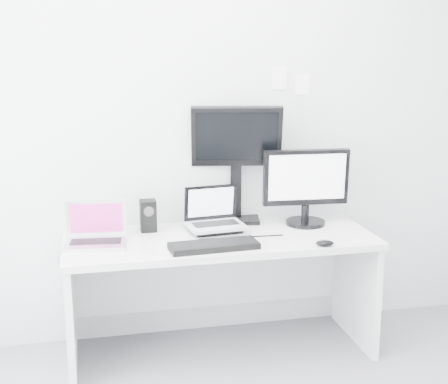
{
  "coord_description": "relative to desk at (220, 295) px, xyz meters",
  "views": [
    {
      "loc": [
        -0.76,
        -2.29,
        1.84
      ],
      "look_at": [
        0.02,
        1.23,
        1.0
      ],
      "focal_mm": 51.98,
      "sensor_mm": 36.0,
      "label": 1
    }
  ],
  "objects": [
    {
      "name": "mouse",
      "position": [
        0.53,
        -0.3,
        0.38
      ],
      "size": [
        0.11,
        0.08,
        0.03
      ],
      "primitive_type": "ellipsoid",
      "rotation": [
        0.0,
        0.0,
        -0.16
      ],
      "color": "black",
      "rests_on": "desk"
    },
    {
      "name": "samsung_monitor",
      "position": [
        0.57,
        0.14,
        0.61
      ],
      "size": [
        0.55,
        0.28,
        0.49
      ],
      "primitive_type": "cube",
      "rotation": [
        0.0,
        0.0,
        -0.06
      ],
      "color": "black",
      "rests_on": "desk"
    },
    {
      "name": "keyboard",
      "position": [
        -0.08,
        -0.22,
        0.38
      ],
      "size": [
        0.5,
        0.21,
        0.03
      ],
      "primitive_type": "cube",
      "rotation": [
        0.0,
        0.0,
        0.07
      ],
      "color": "black",
      "rests_on": "desk"
    },
    {
      "name": "desk",
      "position": [
        0.0,
        0.0,
        0.0
      ],
      "size": [
        1.8,
        0.7,
        0.73
      ],
      "primitive_type": "cube",
      "color": "silver",
      "rests_on": "ground"
    },
    {
      "name": "macbook",
      "position": [
        -0.71,
        -0.03,
        0.49
      ],
      "size": [
        0.37,
        0.29,
        0.26
      ],
      "primitive_type": "cube",
      "rotation": [
        0.0,
        0.0,
        -0.11
      ],
      "color": "silver",
      "rests_on": "desk"
    },
    {
      "name": "rear_monitor",
      "position": [
        0.17,
        0.3,
        0.74
      ],
      "size": [
        0.58,
        0.3,
        0.75
      ],
      "primitive_type": "cube",
      "rotation": [
        0.0,
        0.0,
        -0.18
      ],
      "color": "black",
      "rests_on": "desk"
    },
    {
      "name": "speaker",
      "position": [
        -0.4,
        0.2,
        0.46
      ],
      "size": [
        0.13,
        0.13,
        0.19
      ],
      "primitive_type": "cube",
      "rotation": [
        0.0,
        0.0,
        0.42
      ],
      "color": "black",
      "rests_on": "desk"
    },
    {
      "name": "back_wall",
      "position": [
        0.0,
        0.35,
        0.99
      ],
      "size": [
        3.6,
        0.0,
        3.6
      ],
      "primitive_type": "plane",
      "rotation": [
        1.57,
        0.0,
        0.0
      ],
      "color": "silver",
      "rests_on": "ground"
    },
    {
      "name": "wall_note_1",
      "position": [
        0.6,
        0.34,
        1.22
      ],
      "size": [
        0.09,
        0.0,
        0.13
      ],
      "primitive_type": "cube",
      "color": "white",
      "rests_on": "back_wall"
    },
    {
      "name": "dell_laptop",
      "position": [
        -0.0,
        0.1,
        0.5
      ],
      "size": [
        0.36,
        0.29,
        0.27
      ],
      "primitive_type": "cube",
      "rotation": [
        0.0,
        0.0,
        0.11
      ],
      "color": "silver",
      "rests_on": "desk"
    },
    {
      "name": "wall_note_0",
      "position": [
        0.45,
        0.34,
        1.26
      ],
      "size": [
        0.1,
        0.0,
        0.14
      ],
      "primitive_type": "cube",
      "color": "white",
      "rests_on": "back_wall"
    }
  ]
}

